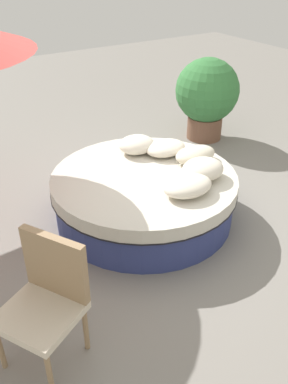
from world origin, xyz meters
TOP-DOWN VIEW (x-y plane):
  - ground_plane at (0.00, 0.00)m, footprint 16.00×16.00m
  - round_bed at (0.00, 0.00)m, footprint 2.00×2.00m
  - throw_pillow_0 at (0.16, -0.54)m, footprint 0.52×0.39m
  - throw_pillow_1 at (0.48, -0.38)m, footprint 0.46×0.39m
  - throw_pillow_2 at (0.66, -0.04)m, footprint 0.50×0.32m
  - throw_pillow_3 at (0.49, 0.29)m, footprint 0.49×0.37m
  - throw_pillow_4 at (0.23, 0.52)m, footprint 0.43×0.38m
  - patio_chair at (-1.52, -1.12)m, footprint 0.69×0.70m
  - planter at (1.98, 1.34)m, footprint 0.95×0.95m

SIDE VIEW (x-z plane):
  - ground_plane at x=0.00m, z-range 0.00..0.00m
  - round_bed at x=0.00m, z-range 0.01..0.53m
  - patio_chair at x=-1.52m, z-range 0.07..1.05m
  - throw_pillow_3 at x=0.49m, z-range 0.53..0.68m
  - throw_pillow_0 at x=0.16m, z-range 0.53..0.70m
  - throw_pillow_2 at x=0.66m, z-range 0.53..0.70m
  - throw_pillow_4 at x=0.23m, z-range 0.53..0.72m
  - throw_pillow_1 at x=0.48m, z-range 0.53..0.74m
  - planter at x=1.98m, z-range 0.08..1.31m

